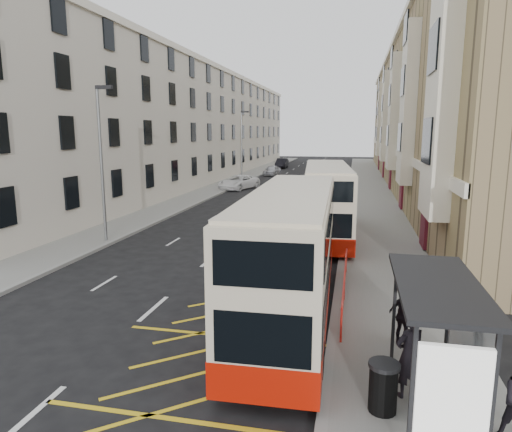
% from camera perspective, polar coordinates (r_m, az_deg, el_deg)
% --- Properties ---
extents(ground, '(200.00, 200.00, 0.00)m').
position_cam_1_polar(ground, '(12.87, -20.50, -17.33)').
color(ground, black).
rests_on(ground, ground).
extents(pavement_right, '(4.00, 120.00, 0.15)m').
position_cam_1_polar(pavement_right, '(39.91, 14.33, 1.86)').
color(pavement_right, slate).
rests_on(pavement_right, ground).
extents(pavement_left, '(3.00, 120.00, 0.15)m').
position_cam_1_polar(pavement_left, '(42.25, -7.18, 2.57)').
color(pavement_left, slate).
rests_on(pavement_left, ground).
extents(kerb_right, '(0.25, 120.00, 0.15)m').
position_cam_1_polar(kerb_right, '(39.88, 11.46, 1.97)').
color(kerb_right, gray).
rests_on(kerb_right, ground).
extents(kerb_left, '(0.25, 120.00, 0.15)m').
position_cam_1_polar(kerb_left, '(41.78, -5.23, 2.52)').
color(kerb_left, gray).
rests_on(kerb_left, ground).
extents(road_markings, '(10.00, 110.00, 0.01)m').
position_cam_1_polar(road_markings, '(55.15, 5.47, 4.39)').
color(road_markings, silver).
rests_on(road_markings, ground).
extents(terrace_right, '(10.75, 79.00, 15.25)m').
position_cam_1_polar(terrace_right, '(55.50, 21.42, 11.53)').
color(terrace_right, '#8F7753').
rests_on(terrace_right, ground).
extents(terrace_left, '(9.18, 79.00, 13.25)m').
position_cam_1_polar(terrace_left, '(58.45, -7.80, 11.08)').
color(terrace_left, beige).
rests_on(terrace_left, ground).
extents(bus_shelter, '(1.65, 4.25, 2.70)m').
position_cam_1_polar(bus_shelter, '(9.99, 22.73, -12.29)').
color(bus_shelter, black).
rests_on(bus_shelter, pavement_right).
extents(guard_railing, '(0.06, 6.56, 1.01)m').
position_cam_1_polar(guard_railing, '(16.01, 11.00, -7.91)').
color(guard_railing, red).
rests_on(guard_railing, pavement_right).
extents(street_lamp_near, '(0.93, 0.18, 8.00)m').
position_cam_1_polar(street_lamp_near, '(25.02, -18.71, 7.16)').
color(street_lamp_near, slate).
rests_on(street_lamp_near, pavement_left).
extents(street_lamp_far, '(0.93, 0.18, 8.00)m').
position_cam_1_polar(street_lamp_far, '(53.04, -1.76, 9.20)').
color(street_lamp_far, slate).
rests_on(street_lamp_far, pavement_left).
extents(double_decker_front, '(2.67, 10.40, 4.12)m').
position_cam_1_polar(double_decker_front, '(14.12, 4.34, -4.99)').
color(double_decker_front, beige).
rests_on(double_decker_front, ground).
extents(double_decker_rear, '(3.24, 10.35, 4.06)m').
position_cam_1_polar(double_decker_rear, '(25.40, 8.83, 1.80)').
color(double_decker_rear, beige).
rests_on(double_decker_rear, ground).
extents(litter_bin, '(0.65, 0.65, 1.07)m').
position_cam_1_polar(litter_bin, '(10.36, 15.62, -19.80)').
color(litter_bin, black).
rests_on(litter_bin, pavement_right).
extents(pedestrian_near, '(0.84, 0.74, 1.92)m').
position_cam_1_polar(pedestrian_near, '(10.83, 18.63, -16.14)').
color(pedestrian_near, black).
rests_on(pedestrian_near, pavement_right).
extents(pedestrian_far, '(0.96, 0.90, 1.59)m').
position_cam_1_polar(pedestrian_far, '(13.26, 18.04, -11.83)').
color(pedestrian_far, black).
rests_on(pedestrian_far, pavement_right).
extents(white_van, '(3.94, 5.67, 1.44)m').
position_cam_1_polar(white_van, '(47.06, -2.18, 4.25)').
color(white_van, white).
rests_on(white_van, ground).
extents(car_silver, '(2.13, 4.20, 1.37)m').
position_cam_1_polar(car_silver, '(61.73, 2.00, 5.72)').
color(car_silver, '#ABADB3').
rests_on(car_silver, ground).
extents(car_dark, '(1.68, 4.70, 1.54)m').
position_cam_1_polar(car_dark, '(74.74, 3.26, 6.61)').
color(car_dark, black).
rests_on(car_dark, ground).
extents(car_red, '(2.82, 5.03, 1.38)m').
position_cam_1_polar(car_red, '(67.26, 9.93, 5.97)').
color(car_red, '#A5011C').
rests_on(car_red, ground).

